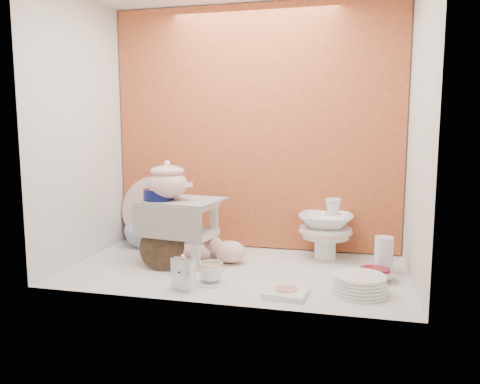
# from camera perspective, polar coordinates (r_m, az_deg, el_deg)

# --- Properties ---
(ground) EXTENTS (1.80, 1.80, 0.00)m
(ground) POSITION_cam_1_polar(r_m,az_deg,el_deg) (2.54, -0.55, -9.46)
(ground) COLOR silver
(ground) RESTS_ON ground
(niche_shell) EXTENTS (1.86, 1.03, 1.53)m
(niche_shell) POSITION_cam_1_polar(r_m,az_deg,el_deg) (2.61, 0.40, 11.65)
(niche_shell) COLOR #C45B31
(niche_shell) RESTS_ON ground
(step_stool) EXTENTS (0.46, 0.41, 0.36)m
(step_stool) POSITION_cam_1_polar(r_m,az_deg,el_deg) (2.67, -7.00, -4.70)
(step_stool) COLOR silver
(step_stool) RESTS_ON ground
(soup_tureen) EXTENTS (0.33, 0.33, 0.22)m
(soup_tureen) POSITION_cam_1_polar(r_m,az_deg,el_deg) (2.61, -8.85, 1.44)
(soup_tureen) COLOR white
(soup_tureen) RESTS_ON step_stool
(cobalt_bowl) EXTENTS (0.22, 0.22, 0.06)m
(cobalt_bowl) POSITION_cam_1_polar(r_m,az_deg,el_deg) (2.63, -9.91, -0.30)
(cobalt_bowl) COLOR #090F44
(cobalt_bowl) RESTS_ON step_stool
(floral_platter) EXTENTS (0.45, 0.10, 0.44)m
(floral_platter) POSITION_cam_1_polar(r_m,az_deg,el_deg) (3.12, -10.56, -2.21)
(floral_platter) COLOR white
(floral_platter) RESTS_ON ground
(blue_white_vase) EXTENTS (0.33, 0.33, 0.27)m
(blue_white_vase) POSITION_cam_1_polar(r_m,az_deg,el_deg) (3.06, -11.58, -4.06)
(blue_white_vase) COLOR white
(blue_white_vase) RESTS_ON ground
(lacquer_tray) EXTENTS (0.27, 0.13, 0.25)m
(lacquer_tray) POSITION_cam_1_polar(r_m,az_deg,el_deg) (2.56, -9.54, -6.53)
(lacquer_tray) COLOR black
(lacquer_tray) RESTS_ON ground
(mantel_clock) EXTENTS (0.12, 0.07, 0.17)m
(mantel_clock) POSITION_cam_1_polar(r_m,az_deg,el_deg) (2.23, -6.95, -9.73)
(mantel_clock) COLOR silver
(mantel_clock) RESTS_ON ground
(plush_pig) EXTENTS (0.28, 0.24, 0.14)m
(plush_pig) POSITION_cam_1_polar(r_m,az_deg,el_deg) (2.64, -1.23, -7.25)
(plush_pig) COLOR beige
(plush_pig) RESTS_ON ground
(teacup_saucer) EXTENTS (0.17, 0.17, 0.01)m
(teacup_saucer) POSITION_cam_1_polar(r_m,az_deg,el_deg) (2.33, -3.55, -10.96)
(teacup_saucer) COLOR white
(teacup_saucer) RESTS_ON ground
(gold_rim_teacup) EXTENTS (0.16, 0.16, 0.10)m
(gold_rim_teacup) POSITION_cam_1_polar(r_m,az_deg,el_deg) (2.32, -3.56, -9.71)
(gold_rim_teacup) COLOR white
(gold_rim_teacup) RESTS_ON teacup_saucer
(lattice_dish) EXTENTS (0.20, 0.20, 0.03)m
(lattice_dish) POSITION_cam_1_polar(r_m,az_deg,el_deg) (2.19, 5.67, -12.08)
(lattice_dish) COLOR white
(lattice_dish) RESTS_ON ground
(dinner_plate_stack) EXTENTS (0.28, 0.28, 0.09)m
(dinner_plate_stack) POSITION_cam_1_polar(r_m,az_deg,el_deg) (2.25, 14.40, -10.86)
(dinner_plate_stack) COLOR white
(dinner_plate_stack) RESTS_ON ground
(crystal_bowl) EXTENTS (0.22, 0.22, 0.06)m
(crystal_bowl) POSITION_cam_1_polar(r_m,az_deg,el_deg) (2.47, 16.33, -9.65)
(crystal_bowl) COLOR silver
(crystal_bowl) RESTS_ON ground
(clear_glass_vase) EXTENTS (0.13, 0.13, 0.19)m
(clear_glass_vase) POSITION_cam_1_polar(r_m,az_deg,el_deg) (2.58, 17.13, -7.34)
(clear_glass_vase) COLOR silver
(clear_glass_vase) RESTS_ON ground
(porcelain_tower) EXTENTS (0.32, 0.32, 0.36)m
(porcelain_tower) POSITION_cam_1_polar(r_m,az_deg,el_deg) (2.76, 10.41, -4.41)
(porcelain_tower) COLOR white
(porcelain_tower) RESTS_ON ground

